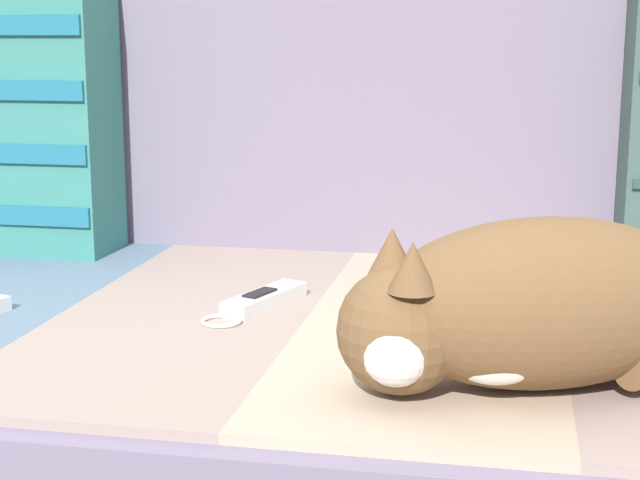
% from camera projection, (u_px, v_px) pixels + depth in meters
% --- Properties ---
extents(couch, '(1.90, 0.90, 0.37)m').
position_uv_depth(couch, '(316.00, 445.00, 1.26)').
color(couch, brown).
rests_on(couch, ground_plane).
extents(sofa_backrest, '(1.86, 0.14, 0.45)m').
position_uv_depth(sofa_backrest, '(364.00, 104.00, 1.55)').
color(sofa_backrest, slate).
rests_on(sofa_backrest, couch).
extents(sleeping_cat, '(0.38, 0.29, 0.16)m').
position_uv_depth(sleeping_cat, '(521.00, 309.00, 0.92)').
color(sleeping_cat, brown).
rests_on(sleeping_cat, couch).
extents(game_remote_far, '(0.10, 0.19, 0.02)m').
position_uv_depth(game_remote_far, '(261.00, 301.00, 1.21)').
color(game_remote_far, white).
rests_on(game_remote_far, couch).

